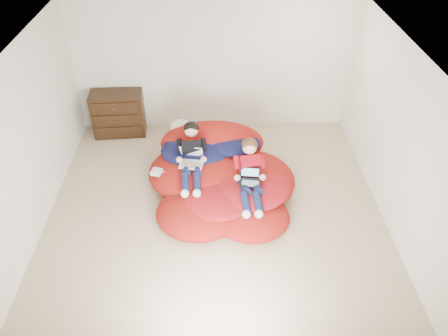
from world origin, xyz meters
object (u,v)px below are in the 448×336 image
laptop_black (250,178)px  older_boy (191,153)px  dresser (118,114)px  beanbag_pile (220,177)px  younger_boy (250,171)px  laptop_white (191,159)px

laptop_black → older_boy: bearing=150.5°
dresser → beanbag_pile: (1.86, -1.74, -0.17)m
younger_boy → laptop_white: younger_boy is taller
older_boy → laptop_white: bearing=-90.0°
beanbag_pile → younger_boy: younger_boy is taller
beanbag_pile → laptop_black: 0.67m
beanbag_pile → laptop_white: (-0.44, -0.01, 0.37)m
older_boy → younger_boy: 0.97m
dresser → older_boy: (1.42, -1.67, 0.25)m
older_boy → laptop_black: 1.00m
younger_boy → dresser: bearing=137.4°
dresser → beanbag_pile: 2.55m
beanbag_pile → younger_boy: size_ratio=2.36×
beanbag_pile → older_boy: (-0.44, 0.07, 0.42)m
beanbag_pile → younger_boy: (0.43, -0.37, 0.39)m
beanbag_pile → older_boy: size_ratio=2.16×
beanbag_pile → laptop_white: bearing=-179.1°
dresser → younger_boy: (2.29, -2.11, 0.22)m
younger_boy → laptop_black: (-0.00, -0.05, -0.08)m
older_boy → laptop_black: bearing=-29.5°
younger_boy → beanbag_pile: bearing=139.1°
dresser → younger_boy: size_ratio=0.95×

